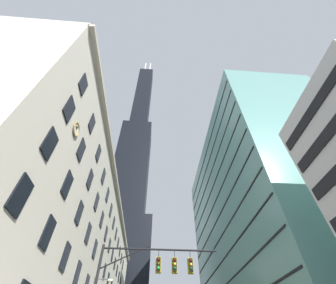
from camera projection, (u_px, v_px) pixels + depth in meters
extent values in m
cube|color=beige|center=(55.00, 268.00, 37.35)|extent=(17.70, 71.38, 26.53)
cube|color=#B2A893|center=(120.00, 204.00, 46.87)|extent=(0.70, 71.38, 0.60)
cube|color=black|center=(20.00, 195.00, 12.25)|extent=(0.14, 1.40, 2.20)
cube|color=black|center=(48.00, 233.00, 15.71)|extent=(0.14, 1.40, 2.20)
cube|color=black|center=(65.00, 257.00, 19.16)|extent=(0.14, 1.40, 2.20)
cube|color=black|center=(77.00, 273.00, 22.62)|extent=(0.14, 1.40, 2.20)
cube|color=black|center=(50.00, 144.00, 15.28)|extent=(0.14, 1.40, 2.20)
cube|color=black|center=(67.00, 185.00, 18.74)|extent=(0.14, 1.40, 2.20)
cube|color=black|center=(79.00, 213.00, 22.19)|extent=(0.14, 1.40, 2.20)
cube|color=black|center=(88.00, 233.00, 25.65)|extent=(0.14, 1.40, 2.20)
cube|color=black|center=(95.00, 249.00, 29.10)|extent=(0.14, 1.40, 2.20)
cube|color=black|center=(100.00, 261.00, 32.56)|extent=(0.14, 1.40, 2.20)
cube|color=black|center=(104.00, 272.00, 36.01)|extent=(0.14, 1.40, 2.20)
cube|color=black|center=(108.00, 280.00, 39.47)|extent=(0.14, 1.40, 2.20)
cube|color=black|center=(69.00, 109.00, 18.31)|extent=(0.14, 1.40, 2.20)
cube|color=black|center=(81.00, 150.00, 21.77)|extent=(0.14, 1.40, 2.20)
cube|color=black|center=(90.00, 179.00, 25.22)|extent=(0.14, 1.40, 2.20)
cube|color=black|center=(97.00, 202.00, 28.68)|extent=(0.14, 1.40, 2.20)
cube|color=black|center=(102.00, 220.00, 32.13)|extent=(0.14, 1.40, 2.20)
cube|color=black|center=(106.00, 234.00, 35.59)|extent=(0.14, 1.40, 2.20)
cube|color=black|center=(109.00, 245.00, 39.04)|extent=(0.14, 1.40, 2.20)
cube|color=black|center=(112.00, 255.00, 42.50)|extent=(0.14, 1.40, 2.20)
cube|color=black|center=(115.00, 264.00, 45.95)|extent=(0.14, 1.40, 2.20)
cube|color=black|center=(117.00, 271.00, 49.41)|extent=(0.14, 1.40, 2.20)
cube|color=black|center=(119.00, 277.00, 52.86)|extent=(0.14, 1.40, 2.20)
cube|color=black|center=(120.00, 282.00, 56.32)|extent=(0.14, 1.40, 2.20)
cube|color=black|center=(83.00, 84.00, 21.34)|extent=(0.14, 1.40, 2.20)
cube|color=black|center=(92.00, 124.00, 24.79)|extent=(0.14, 1.40, 2.20)
cube|color=black|center=(98.00, 153.00, 28.25)|extent=(0.14, 1.40, 2.20)
cube|color=black|center=(103.00, 176.00, 31.70)|extent=(0.14, 1.40, 2.20)
cube|color=black|center=(107.00, 195.00, 35.16)|extent=(0.14, 1.40, 2.20)
cube|color=black|center=(111.00, 210.00, 38.62)|extent=(0.14, 1.40, 2.20)
cube|color=black|center=(114.00, 223.00, 42.07)|extent=(0.14, 1.40, 2.20)
cube|color=black|center=(116.00, 234.00, 45.53)|extent=(0.14, 1.40, 2.20)
cube|color=black|center=(118.00, 243.00, 48.98)|extent=(0.14, 1.40, 2.20)
cube|color=black|center=(120.00, 251.00, 52.44)|extent=(0.14, 1.40, 2.20)
cube|color=black|center=(121.00, 258.00, 55.89)|extent=(0.14, 1.40, 2.20)
cube|color=black|center=(123.00, 265.00, 59.35)|extent=(0.14, 1.40, 2.20)
torus|color=olive|center=(76.00, 129.00, 20.01)|extent=(0.13, 1.42, 1.42)
cylinder|color=silver|center=(76.00, 129.00, 20.00)|extent=(0.05, 1.22, 1.22)
cube|color=black|center=(77.00, 128.00, 20.10)|extent=(0.03, 0.15, 0.37)
cube|color=black|center=(77.00, 127.00, 20.01)|extent=(0.03, 0.43, 0.42)
cube|color=black|center=(132.00, 170.00, 125.61)|extent=(18.96, 18.96, 67.93)
cube|color=black|center=(143.00, 98.00, 180.71)|extent=(12.19, 12.19, 84.92)
cylinder|color=silver|center=(145.00, 69.00, 220.38)|extent=(1.20, 1.20, 25.49)
cylinder|color=silver|center=(150.00, 69.00, 220.63)|extent=(1.20, 1.20, 25.49)
cube|color=black|center=(330.00, 131.00, 17.87)|extent=(0.16, 10.01, 1.10)
cube|color=black|center=(313.00, 109.00, 20.03)|extent=(0.16, 10.01, 1.10)
cube|color=slate|center=(259.00, 222.00, 49.13)|extent=(19.78, 49.12, 48.29)
cube|color=black|center=(227.00, 284.00, 39.86)|extent=(0.12, 48.12, 0.24)
cube|color=black|center=(223.00, 260.00, 42.74)|extent=(0.12, 48.12, 0.24)
cube|color=black|center=(219.00, 240.00, 45.63)|extent=(0.12, 48.12, 0.24)
cube|color=black|center=(216.00, 222.00, 48.51)|extent=(0.12, 48.12, 0.24)
cube|color=black|center=(214.00, 205.00, 51.40)|extent=(0.12, 48.12, 0.24)
cube|color=black|center=(211.00, 191.00, 54.28)|extent=(0.12, 48.12, 0.24)
cube|color=black|center=(209.00, 178.00, 57.16)|extent=(0.12, 48.12, 0.24)
cube|color=black|center=(207.00, 167.00, 60.05)|extent=(0.12, 48.12, 0.24)
cube|color=black|center=(205.00, 156.00, 62.93)|extent=(0.12, 48.12, 0.24)
cylinder|color=black|center=(160.00, 250.00, 16.86)|extent=(8.86, 0.14, 0.14)
cylinder|color=black|center=(125.00, 257.00, 16.30)|extent=(3.64, 0.10, 1.82)
cylinder|color=black|center=(159.00, 254.00, 16.64)|extent=(0.04, 0.04, 0.60)
cube|color=black|center=(158.00, 264.00, 16.10)|extent=(0.30, 0.30, 0.90)
cube|color=olive|center=(158.00, 265.00, 16.22)|extent=(0.40, 0.40, 1.04)
sphere|color=#450808|center=(159.00, 260.00, 16.19)|extent=(0.20, 0.20, 0.20)
sphere|color=#4B3A08|center=(159.00, 264.00, 15.99)|extent=(0.20, 0.20, 0.20)
sphere|color=green|center=(158.00, 268.00, 15.79)|extent=(0.20, 0.20, 0.20)
cylinder|color=black|center=(174.00, 254.00, 16.70)|extent=(0.04, 0.04, 0.60)
cube|color=black|center=(175.00, 265.00, 16.16)|extent=(0.30, 0.30, 0.90)
cube|color=olive|center=(174.00, 265.00, 16.28)|extent=(0.40, 0.40, 1.04)
sphere|color=#450808|center=(175.00, 260.00, 16.26)|extent=(0.20, 0.20, 0.20)
sphere|color=yellow|center=(175.00, 264.00, 16.05)|extent=(0.20, 0.20, 0.20)
sphere|color=#083D10|center=(175.00, 268.00, 15.85)|extent=(0.20, 0.20, 0.20)
cylinder|color=black|center=(190.00, 255.00, 16.77)|extent=(0.04, 0.04, 0.60)
cube|color=black|center=(191.00, 265.00, 16.23)|extent=(0.30, 0.30, 0.90)
cube|color=olive|center=(190.00, 266.00, 16.34)|extent=(0.40, 0.40, 1.04)
sphere|color=#450808|center=(191.00, 260.00, 16.32)|extent=(0.20, 0.20, 0.20)
sphere|color=yellow|center=(191.00, 264.00, 16.12)|extent=(0.20, 0.20, 0.20)
sphere|color=#083D10|center=(191.00, 269.00, 15.91)|extent=(0.20, 0.20, 0.20)
cylinder|color=#47474C|center=(103.00, 279.00, 22.41)|extent=(1.58, 0.10, 0.10)
ellipsoid|color=#EFE5C6|center=(110.00, 280.00, 22.38)|extent=(0.56, 0.32, 0.24)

